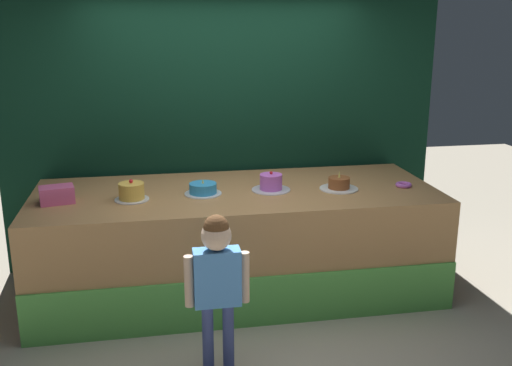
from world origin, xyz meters
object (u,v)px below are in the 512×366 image
donut (404,185)px  child_figure (217,272)px  cake_center_left (203,189)px  cake_center_right (271,183)px  cake_far_right (339,184)px  pink_box (57,195)px  cake_far_left (132,192)px

donut → child_figure: bearing=-148.8°
cake_center_left → donut: bearing=-2.7°
cake_center_right → cake_far_right: cake_center_right is taller
pink_box → cake_far_left: size_ratio=0.94×
pink_box → cake_center_left: 1.15m
child_figure → cake_center_right: child_figure is taller
cake_far_left → cake_far_right: size_ratio=0.84×
pink_box → cake_center_left: bearing=1.8°
donut → cake_far_right: 0.57m
donut → cake_far_left: size_ratio=0.51×
cake_center_left → cake_center_right: size_ratio=0.94×
cake_center_left → pink_box: bearing=-178.2°
child_figure → cake_far_right: bearing=42.7°
donut → cake_center_right: 1.15m
child_figure → cake_center_left: bearing=89.0°
donut → cake_far_right: bearing=177.6°
pink_box → donut: size_ratio=1.86×
donut → cake_center_left: 1.72m
child_figure → pink_box: (-1.13, 1.10, 0.26)m
child_figure → donut: (1.74, 1.05, 0.21)m
pink_box → child_figure: bearing=-44.3°
cake_center_left → cake_far_left: bearing=-173.9°
cake_far_left → cake_center_right: size_ratio=0.84×
child_figure → cake_far_right: 1.60m
pink_box → cake_center_right: size_ratio=0.79×
donut → cake_center_right: cake_center_right is taller
child_figure → donut: bearing=31.2°
pink_box → cake_far_right: 2.29m
cake_far_left → cake_far_right: bearing=0.1°
donut → cake_center_left: bearing=177.3°
cake_far_left → cake_far_right: (1.72, 0.00, -0.02)m
donut → cake_center_left: cake_center_left is taller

